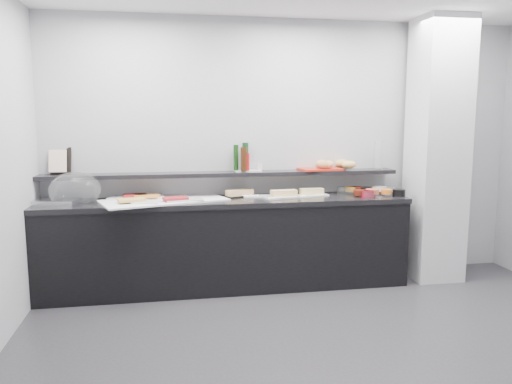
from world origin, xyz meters
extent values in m
plane|color=#2D2D30|center=(0.00, 0.00, 0.00)|extent=(5.00, 5.00, 0.00)
cube|color=#A5A8AC|center=(0.00, 2.00, 1.35)|extent=(5.00, 0.02, 2.70)
cube|color=silver|center=(1.50, 1.65, 1.35)|extent=(0.50, 0.50, 2.70)
cube|color=black|center=(-0.70, 1.70, 0.42)|extent=(3.60, 0.60, 0.85)
cube|color=black|center=(-0.70, 1.70, 0.88)|extent=(3.62, 0.62, 0.05)
cube|color=black|center=(-0.70, 1.88, 1.13)|extent=(3.60, 0.25, 0.04)
cube|color=silver|center=(-2.30, 1.72, 0.92)|extent=(0.44, 0.34, 0.04)
ellipsoid|color=white|center=(-2.12, 1.72, 1.03)|extent=(0.57, 0.48, 0.34)
cube|color=white|center=(-1.31, 1.68, 0.91)|extent=(1.27, 0.88, 0.01)
cube|color=silver|center=(-1.69, 1.79, 0.92)|extent=(0.33, 0.28, 0.01)
cube|color=maroon|center=(-1.59, 1.84, 0.94)|extent=(0.24, 0.17, 0.02)
cube|color=silver|center=(-1.46, 1.84, 0.92)|extent=(0.31, 0.22, 0.01)
cube|color=orange|center=(-1.47, 1.79, 0.94)|extent=(0.25, 0.20, 0.02)
cube|color=white|center=(-1.46, 1.53, 0.92)|extent=(0.30, 0.24, 0.01)
cube|color=#D3B052|center=(-1.60, 1.55, 0.94)|extent=(0.27, 0.21, 0.02)
cube|color=silver|center=(-1.12, 1.60, 0.92)|extent=(0.37, 0.27, 0.01)
cube|color=maroon|center=(-1.20, 1.57, 0.94)|extent=(0.25, 0.20, 0.02)
cube|color=white|center=(-0.36, 1.78, 0.91)|extent=(0.33, 0.16, 0.01)
cube|color=#DFB675|center=(-0.55, 1.82, 0.94)|extent=(0.30, 0.21, 0.06)
cylinder|color=silver|center=(-0.45, 1.76, 0.92)|extent=(0.16, 0.01, 0.01)
cube|color=silver|center=(-0.15, 1.67, 0.91)|extent=(0.38, 0.24, 0.01)
cube|color=#DEBB74|center=(-0.12, 1.70, 0.94)|extent=(0.27, 0.13, 0.06)
cylinder|color=silver|center=(-0.22, 1.60, 0.92)|extent=(0.16, 0.04, 0.01)
cube|color=white|center=(0.18, 1.74, 0.91)|extent=(0.37, 0.22, 0.01)
cube|color=#E0CA75|center=(0.19, 1.77, 0.94)|extent=(0.24, 0.09, 0.06)
cylinder|color=silver|center=(0.17, 1.70, 0.92)|extent=(0.15, 0.08, 0.01)
cylinder|color=silver|center=(0.57, 1.80, 0.94)|extent=(0.24, 0.24, 0.07)
cylinder|color=orange|center=(0.64, 1.84, 0.95)|extent=(0.14, 0.14, 0.05)
cylinder|color=black|center=(0.79, 1.79, 0.94)|extent=(0.16, 0.16, 0.07)
cylinder|color=#59170C|center=(0.70, 1.84, 0.95)|extent=(0.14, 0.14, 0.05)
cylinder|color=white|center=(1.05, 1.81, 0.94)|extent=(0.22, 0.22, 0.07)
cylinder|color=white|center=(0.95, 1.84, 0.95)|extent=(0.17, 0.17, 0.05)
cylinder|color=maroon|center=(0.71, 1.57, 0.94)|extent=(0.17, 0.17, 0.07)
cylinder|color=#50160B|center=(0.63, 1.60, 0.95)|extent=(0.14, 0.14, 0.05)
cylinder|color=silver|center=(0.72, 1.57, 0.94)|extent=(0.20, 0.20, 0.07)
cylinder|color=#CF5732|center=(0.79, 1.63, 0.95)|extent=(0.16, 0.16, 0.05)
cylinder|color=black|center=(1.06, 1.58, 0.94)|extent=(0.13, 0.13, 0.07)
cylinder|color=orange|center=(0.93, 1.60, 0.95)|extent=(0.11, 0.11, 0.05)
cube|color=black|center=(-2.29, 1.99, 1.28)|extent=(0.21, 0.10, 0.26)
cube|color=beige|center=(-2.31, 1.95, 1.28)|extent=(0.17, 0.06, 0.22)
cube|color=silver|center=(-0.46, 1.90, 1.16)|extent=(0.27, 0.17, 0.01)
cylinder|color=#0F330E|center=(-0.57, 1.92, 1.29)|extent=(0.05, 0.05, 0.26)
cylinder|color=#351A09|center=(-0.51, 1.82, 1.28)|extent=(0.08, 0.08, 0.24)
cylinder|color=#0E3416|center=(-0.47, 1.94, 1.30)|extent=(0.07, 0.07, 0.28)
cylinder|color=red|center=(-0.47, 1.86, 1.25)|extent=(0.06, 0.06, 0.18)
cylinder|color=silver|center=(-0.32, 1.89, 1.20)|extent=(0.04, 0.04, 0.07)
cylinder|color=white|center=(-0.34, 1.90, 1.20)|extent=(0.04, 0.04, 0.07)
cube|color=#B42313|center=(0.31, 1.90, 1.16)|extent=(0.46, 0.35, 0.02)
ellipsoid|color=tan|center=(0.35, 1.95, 1.21)|extent=(0.12, 0.08, 0.08)
ellipsoid|color=tan|center=(0.58, 1.97, 1.21)|extent=(0.15, 0.11, 0.08)
ellipsoid|color=#B17543|center=(0.35, 1.83, 1.21)|extent=(0.15, 0.12, 0.08)
ellipsoid|color=tan|center=(0.37, 1.84, 1.21)|extent=(0.14, 0.10, 0.08)
ellipsoid|color=gold|center=(0.60, 1.80, 1.21)|extent=(0.17, 0.12, 0.08)
ellipsoid|color=#B77945|center=(0.33, 1.86, 1.21)|extent=(0.16, 0.14, 0.08)
ellipsoid|color=#D78952|center=(0.39, 1.85, 1.21)|extent=(0.14, 0.10, 0.08)
cylinder|color=white|center=(0.94, 1.86, 1.30)|extent=(0.11, 0.11, 0.30)
camera|label=1|loc=(-1.27, -3.13, 1.68)|focal=35.00mm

